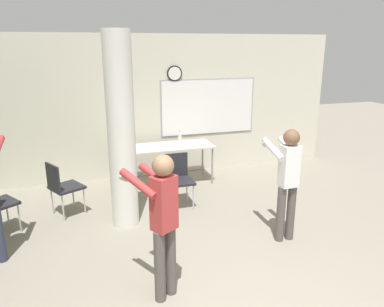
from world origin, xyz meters
name	(u,v)px	position (x,y,z in m)	size (l,w,h in m)	color
wall_back	(147,107)	(0.03, 5.06, 1.40)	(8.00, 0.15, 2.80)	beige
support_pillar	(121,133)	(-0.75, 2.96, 1.40)	(0.39, 0.39, 2.80)	silver
folding_table	(164,149)	(0.21, 4.42, 0.70)	(1.86, 0.69, 0.75)	beige
bottle_on_table	(180,138)	(0.55, 4.54, 0.86)	(0.08, 0.08, 0.28)	silver
waste_bin	(158,187)	(-0.05, 3.83, 0.17)	(0.29, 0.29, 0.34)	#B2B2B7
chair_table_front	(178,176)	(0.18, 3.36, 0.51)	(0.44, 0.44, 0.87)	#232328
chair_near_pillar	(62,185)	(-1.63, 3.53, 0.51)	(0.59, 0.59, 0.87)	#232328
person_playing_front	(162,216)	(-0.59, 1.14, 0.93)	(0.55, 0.64, 1.58)	#514C47
person_playing_side	(287,176)	(1.27, 1.84, 0.92)	(0.34, 0.62, 1.56)	#514C47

